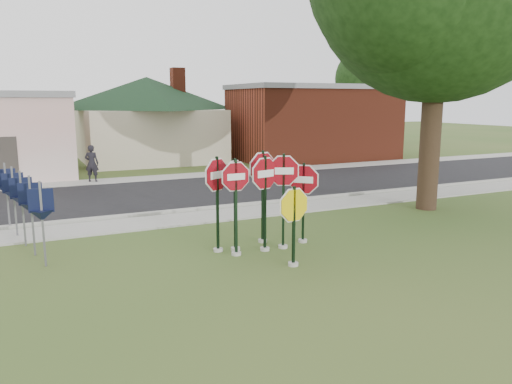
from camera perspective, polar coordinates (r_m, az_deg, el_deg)
name	(u,v)px	position (r m, az deg, el deg)	size (l,w,h in m)	color
ground	(287,268)	(11.56, 3.60, -8.67)	(120.00, 120.00, 0.00)	#34551F
sidewalk_near	(207,217)	(16.40, -5.66, -2.83)	(60.00, 1.60, 0.06)	gray
road	(170,194)	(20.61, -9.85, -0.22)	(60.00, 7.00, 0.04)	black
sidewalk_far	(146,179)	(24.73, -12.50, 1.48)	(60.00, 1.60, 0.06)	gray
curb	(197,210)	(17.31, -6.77, -2.00)	(60.00, 0.20, 0.14)	gray
stop_sign_center	(265,189)	(12.46, 1.04, 0.30)	(1.09, 0.30, 2.55)	#A7A49B
stop_sign_yellow	(294,217)	(11.41, 4.35, -2.90)	(1.09, 0.24, 1.98)	#A7A49B
stop_sign_left	(236,195)	(12.11, -2.31, -0.38)	(1.01, 0.24, 2.47)	#A7A49B
stop_sign_right	(284,187)	(12.69, 3.16, 0.53)	(1.01, 0.44, 2.57)	#A7A49B
stop_sign_back_right	(263,182)	(13.21, 0.77, 1.11)	(1.15, 0.26, 2.61)	#A7A49B
stop_sign_back_left	(235,193)	(12.50, -2.41, -0.13)	(0.84, 0.51, 2.46)	#A7A49B
stop_sign_far_right	(304,192)	(13.31, 5.46, -0.01)	(0.83, 0.75, 2.27)	#A7A49B
stop_sign_far_left	(217,190)	(12.42, -4.45, 0.24)	(1.03, 0.55, 2.54)	#A7A49B
route_sign_row	(22,200)	(14.30, -25.18, -0.87)	(1.43, 4.63, 2.00)	#59595E
building_house	(147,102)	(32.39, -12.32, 9.99)	(11.60, 11.60, 6.20)	#B9AE93
building_brick	(313,122)	(32.98, 6.56, 8.00)	(10.20, 6.20, 4.75)	maroon
bg_tree_right	(368,79)	(44.86, 12.67, 12.51)	(5.60, 5.60, 8.40)	black
pedestrian	(92,163)	(24.25, -18.26, 3.14)	(0.62, 0.41, 1.71)	black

